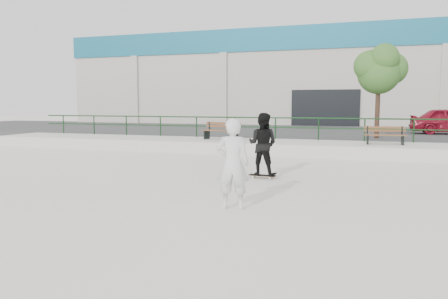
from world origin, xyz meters
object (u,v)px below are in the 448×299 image
(bench_right, at_px, (385,135))
(standing_skater, at_px, (263,144))
(seated_skater, at_px, (233,164))
(bench_left, at_px, (221,131))
(skateboard, at_px, (262,176))
(tree, at_px, (380,68))

(bench_right, relative_size, standing_skater, 0.92)
(bench_right, xyz_separation_m, seated_skater, (-3.23, -10.49, 0.07))
(bench_right, distance_m, seated_skater, 10.98)
(standing_skater, relative_size, seated_skater, 0.96)
(bench_left, height_order, seated_skater, seated_skater)
(seated_skater, bearing_deg, bench_right, -115.91)
(bench_left, bearing_deg, skateboard, -53.60)
(bench_right, xyz_separation_m, standing_skater, (-3.52, -6.67, 0.13))
(tree, relative_size, seated_skater, 2.37)
(tree, height_order, skateboard, tree)
(skateboard, bearing_deg, tree, 75.63)
(bench_left, distance_m, bench_right, 7.10)
(bench_right, distance_m, tree, 4.51)
(standing_skater, height_order, seated_skater, standing_skater)
(standing_skater, bearing_deg, tree, -101.45)
(skateboard, xyz_separation_m, standing_skater, (0.00, 0.00, 0.92))
(bench_left, height_order, standing_skater, standing_skater)
(skateboard, relative_size, seated_skater, 0.42)
(skateboard, distance_m, seated_skater, 3.93)
(skateboard, relative_size, standing_skater, 0.44)
(bench_right, distance_m, skateboard, 7.58)
(bench_left, bearing_deg, tree, 34.12)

